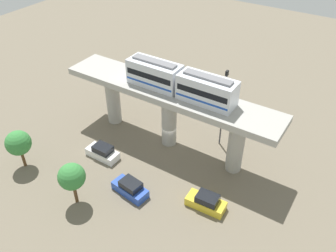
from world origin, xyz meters
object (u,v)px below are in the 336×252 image
(signal_post, at_px, (223,106))
(tree_mid_lot, at_px, (72,177))
(train, at_px, (180,82))
(parked_car_white, at_px, (103,152))
(parked_car_blue, at_px, (130,188))
(tree_near_viaduct, at_px, (18,143))
(parked_car_yellow, at_px, (206,202))

(signal_post, bearing_deg, tree_mid_lot, -26.51)
(train, relative_size, parked_car_white, 3.22)
(parked_car_blue, relative_size, tree_near_viaduct, 0.88)
(parked_car_white, bearing_deg, parked_car_blue, 65.66)
(tree_near_viaduct, xyz_separation_m, signal_post, (-16.57, 18.00, 2.35))
(parked_car_blue, bearing_deg, parked_car_yellow, 116.34)
(parked_car_yellow, bearing_deg, train, -135.38)
(train, height_order, parked_car_yellow, train)
(tree_near_viaduct, xyz_separation_m, tree_mid_lot, (0.76, 9.36, 0.20))
(parked_car_yellow, relative_size, tree_near_viaduct, 0.85)
(parked_car_yellow, relative_size, parked_car_blue, 0.98)
(parked_car_yellow, bearing_deg, signal_post, -164.40)
(parked_car_yellow, distance_m, parked_car_blue, 8.46)
(parked_car_white, distance_m, parked_car_blue, 7.20)
(train, height_order, parked_car_blue, train)
(train, distance_m, parked_car_white, 13.12)
(train, xyz_separation_m, parked_car_yellow, (7.06, 7.73, -8.84))
(parked_car_yellow, distance_m, tree_near_viaduct, 22.54)
(tree_mid_lot, bearing_deg, signal_post, 153.49)
(train, height_order, tree_near_viaduct, train)
(parked_car_blue, xyz_separation_m, tree_near_viaduct, (3.35, -13.52, 2.76))
(tree_near_viaduct, bearing_deg, parked_car_white, 132.21)
(train, distance_m, signal_post, 6.57)
(parked_car_yellow, relative_size, parked_car_white, 1.02)
(parked_car_yellow, distance_m, signal_post, 12.16)
(parked_car_white, bearing_deg, train, 134.92)
(tree_near_viaduct, relative_size, tree_mid_lot, 0.97)
(parked_car_white, relative_size, signal_post, 0.40)
(train, distance_m, parked_car_yellow, 13.70)
(tree_mid_lot, bearing_deg, tree_near_viaduct, -94.65)
(train, bearing_deg, parked_car_white, -44.89)
(train, distance_m, tree_mid_lot, 15.76)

